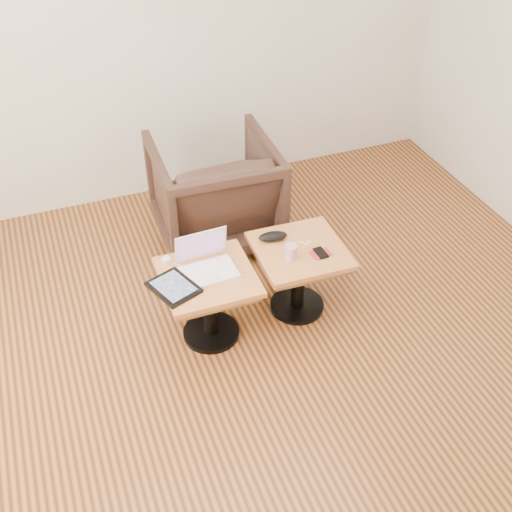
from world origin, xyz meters
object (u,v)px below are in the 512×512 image
object	(u,v)px
laptop	(206,263)
striped_cup	(291,252)
armchair	(215,192)
side_table_left	(209,290)
side_table_right	(299,264)

from	to	relation	value
laptop	striped_cup	bearing A→B (deg)	-11.90
striped_cup	laptop	bearing A→B (deg)	170.40
striped_cup	armchair	size ratio (longest dim) A/B	0.11
laptop	armchair	distance (m)	0.94
side_table_left	laptop	world-z (taller)	laptop
armchair	laptop	bearing A→B (deg)	71.69
side_table_right	laptop	size ratio (longest dim) A/B	1.72
side_table_right	laptop	distance (m)	0.58
laptop	armchair	xyz separation A→B (m)	(0.33, 0.87, -0.14)
side_table_left	laptop	xyz separation A→B (m)	(0.01, 0.05, 0.16)
side_table_left	armchair	bearing A→B (deg)	70.70
side_table_right	armchair	xyz separation A→B (m)	(-0.24, 0.88, 0.02)
armchair	side_table_left	bearing A→B (deg)	72.12
side_table_right	striped_cup	distance (m)	0.20
side_table_left	side_table_right	bearing A→B (deg)	4.10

